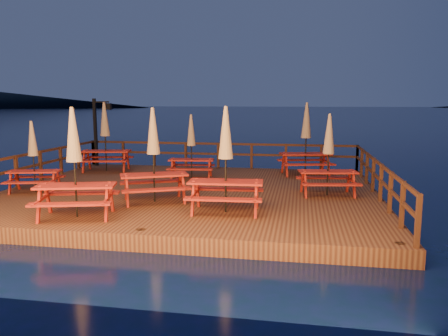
{
  "coord_description": "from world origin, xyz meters",
  "views": [
    {
      "loc": [
        3.53,
        -13.71,
        3.29
      ],
      "look_at": [
        1.0,
        0.6,
        1.05
      ],
      "focal_mm": 35.0,
      "sensor_mm": 36.0,
      "label": 1
    }
  ],
  "objects_px": {
    "lamp_post": "(98,126)",
    "picnic_table_2": "(226,158)",
    "picnic_table_1": "(191,145)",
    "picnic_table_0": "(329,153)"
  },
  "relations": [
    {
      "from": "lamp_post",
      "to": "picnic_table_2",
      "type": "xyz_separation_m",
      "value": [
        7.02,
        -7.26,
        -0.36
      ]
    },
    {
      "from": "lamp_post",
      "to": "picnic_table_2",
      "type": "relative_size",
      "value": 1.09
    },
    {
      "from": "picnic_table_1",
      "to": "picnic_table_2",
      "type": "distance_m",
      "value": 5.31
    },
    {
      "from": "lamp_post",
      "to": "picnic_table_2",
      "type": "bearing_deg",
      "value": -45.93
    },
    {
      "from": "picnic_table_2",
      "to": "picnic_table_1",
      "type": "bearing_deg",
      "value": 110.48
    },
    {
      "from": "lamp_post",
      "to": "picnic_table_2",
      "type": "height_order",
      "value": "lamp_post"
    },
    {
      "from": "picnic_table_0",
      "to": "picnic_table_2",
      "type": "bearing_deg",
      "value": -145.05
    },
    {
      "from": "lamp_post",
      "to": "picnic_table_1",
      "type": "bearing_deg",
      "value": -26.26
    },
    {
      "from": "lamp_post",
      "to": "picnic_table_1",
      "type": "distance_m",
      "value": 5.46
    },
    {
      "from": "picnic_table_0",
      "to": "picnic_table_2",
      "type": "distance_m",
      "value": 3.81
    }
  ]
}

